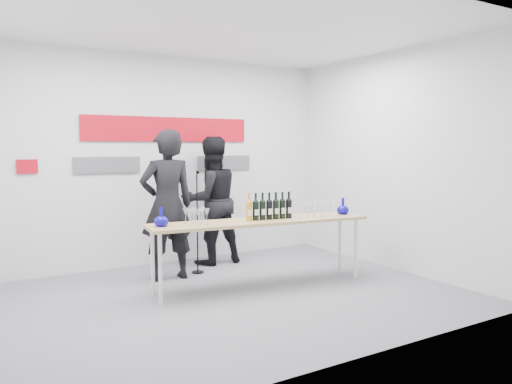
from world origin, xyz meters
TOP-DOWN VIEW (x-y plane):
  - ground at (0.00, 0.00)m, footprint 5.00×5.00m
  - back_wall at (0.00, 2.00)m, footprint 5.00×0.04m
  - signage at (-0.06, 1.97)m, footprint 3.38×0.02m
  - tasting_table at (0.44, 0.17)m, footprint 2.77×0.86m
  - wine_bottles at (0.56, 0.17)m, footprint 0.62×0.15m
  - decanter_left at (-0.75, 0.34)m, footprint 0.16×0.16m
  - decanter_right at (1.64, 0.05)m, footprint 0.16×0.16m
  - glasses_left at (-0.36, 0.27)m, footprint 0.28×0.25m
  - glasses_right at (1.20, 0.08)m, footprint 0.58×0.28m
  - presenter_left at (-0.40, 1.08)m, footprint 0.72×0.50m
  - presenter_right at (0.47, 1.58)m, footprint 0.90×0.70m
  - mic_stand at (0.07, 1.17)m, footprint 0.16×0.16m

SIDE VIEW (x-z plane):
  - ground at x=0.00m, z-range 0.00..0.00m
  - mic_stand at x=0.07m, z-range -0.27..1.11m
  - tasting_table at x=0.44m, z-range 0.35..1.17m
  - glasses_left at x=-0.36m, z-range 0.82..1.00m
  - glasses_right at x=1.20m, z-range 0.82..1.00m
  - presenter_right at x=0.47m, z-range 0.00..1.84m
  - decanter_left at x=-0.75m, z-range 0.82..1.03m
  - decanter_right at x=1.64m, z-range 0.82..1.03m
  - presenter_left at x=-0.40m, z-range 0.00..1.92m
  - wine_bottles at x=0.56m, z-range 0.82..1.15m
  - back_wall at x=0.00m, z-range 0.00..3.00m
  - signage at x=-0.06m, z-range 1.41..2.20m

